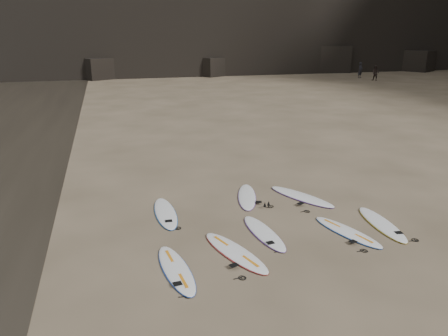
{
  "coord_description": "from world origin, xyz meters",
  "views": [
    {
      "loc": [
        -5.11,
        -10.62,
        5.79
      ],
      "look_at": [
        -1.62,
        2.32,
        1.5
      ],
      "focal_mm": 35.0,
      "sensor_mm": 36.0,
      "label": 1
    }
  ],
  "objects_px": {
    "surfboard_3": "(347,232)",
    "surfboard_6": "(247,196)",
    "surfboard_0": "(176,269)",
    "surfboard_7": "(301,196)",
    "surfboard_2": "(264,233)",
    "surfboard_5": "(165,213)",
    "surfboard_4": "(382,224)",
    "surfboard_1": "(235,252)",
    "person_b": "(376,73)",
    "person_a": "(360,70)"
  },
  "relations": [
    {
      "from": "surfboard_1",
      "to": "surfboard_5",
      "type": "bearing_deg",
      "value": 96.0
    },
    {
      "from": "surfboard_2",
      "to": "surfboard_4",
      "type": "height_order",
      "value": "surfboard_4"
    },
    {
      "from": "surfboard_6",
      "to": "surfboard_4",
      "type": "bearing_deg",
      "value": -28.39
    },
    {
      "from": "surfboard_2",
      "to": "surfboard_5",
      "type": "distance_m",
      "value": 3.42
    },
    {
      "from": "surfboard_1",
      "to": "person_b",
      "type": "xyz_separation_m",
      "value": [
        27.43,
        35.14,
        0.82
      ]
    },
    {
      "from": "surfboard_6",
      "to": "surfboard_7",
      "type": "bearing_deg",
      "value": 0.95
    },
    {
      "from": "surfboard_4",
      "to": "surfboard_6",
      "type": "xyz_separation_m",
      "value": [
        -3.31,
        3.28,
        -0.0
      ]
    },
    {
      "from": "surfboard_6",
      "to": "surfboard_7",
      "type": "height_order",
      "value": "surfboard_7"
    },
    {
      "from": "surfboard_6",
      "to": "surfboard_2",
      "type": "bearing_deg",
      "value": -81.88
    },
    {
      "from": "surfboard_4",
      "to": "surfboard_7",
      "type": "bearing_deg",
      "value": 122.17
    },
    {
      "from": "surfboard_0",
      "to": "surfboard_6",
      "type": "xyz_separation_m",
      "value": [
        3.25,
        4.27,
        -0.0
      ]
    },
    {
      "from": "surfboard_0",
      "to": "surfboard_5",
      "type": "xyz_separation_m",
      "value": [
        0.22,
        3.57,
        0.0
      ]
    },
    {
      "from": "surfboard_5",
      "to": "surfboard_0",
      "type": "bearing_deg",
      "value": -93.85
    },
    {
      "from": "surfboard_4",
      "to": "surfboard_1",
      "type": "bearing_deg",
      "value": -168.88
    },
    {
      "from": "surfboard_3",
      "to": "surfboard_4",
      "type": "height_order",
      "value": "surfboard_4"
    },
    {
      "from": "surfboard_5",
      "to": "surfboard_4",
      "type": "bearing_deg",
      "value": -22.4
    },
    {
      "from": "surfboard_4",
      "to": "person_a",
      "type": "height_order",
      "value": "person_a"
    },
    {
      "from": "surfboard_5",
      "to": "person_b",
      "type": "bearing_deg",
      "value": 47.69
    },
    {
      "from": "person_b",
      "to": "surfboard_1",
      "type": "bearing_deg",
      "value": -73.38
    },
    {
      "from": "surfboard_7",
      "to": "person_a",
      "type": "bearing_deg",
      "value": 28.64
    },
    {
      "from": "surfboard_7",
      "to": "surfboard_5",
      "type": "bearing_deg",
      "value": 155.1
    },
    {
      "from": "surfboard_1",
      "to": "person_b",
      "type": "height_order",
      "value": "person_b"
    },
    {
      "from": "surfboard_2",
      "to": "person_a",
      "type": "distance_m",
      "value": 45.58
    },
    {
      "from": "surfboard_2",
      "to": "surfboard_6",
      "type": "bearing_deg",
      "value": 76.46
    },
    {
      "from": "surfboard_0",
      "to": "surfboard_7",
      "type": "distance_m",
      "value": 6.36
    },
    {
      "from": "surfboard_1",
      "to": "person_b",
      "type": "bearing_deg",
      "value": 32.97
    },
    {
      "from": "surfboard_3",
      "to": "surfboard_0",
      "type": "bearing_deg",
      "value": 170.58
    },
    {
      "from": "surfboard_2",
      "to": "person_b",
      "type": "xyz_separation_m",
      "value": [
        26.28,
        34.24,
        0.82
      ]
    },
    {
      "from": "surfboard_0",
      "to": "surfboard_7",
      "type": "relative_size",
      "value": 0.93
    },
    {
      "from": "surfboard_3",
      "to": "person_a",
      "type": "xyz_separation_m",
      "value": [
        23.75,
        37.88,
        0.91
      ]
    },
    {
      "from": "surfboard_3",
      "to": "surfboard_7",
      "type": "distance_m",
      "value": 2.97
    },
    {
      "from": "surfboard_1",
      "to": "person_a",
      "type": "relative_size",
      "value": 1.43
    },
    {
      "from": "surfboard_2",
      "to": "surfboard_3",
      "type": "bearing_deg",
      "value": -18.78
    },
    {
      "from": "person_a",
      "to": "person_b",
      "type": "xyz_separation_m",
      "value": [
        0.11,
        -3.07,
        -0.09
      ]
    },
    {
      "from": "surfboard_1",
      "to": "surfboard_5",
      "type": "distance_m",
      "value": 3.44
    },
    {
      "from": "surfboard_1",
      "to": "surfboard_6",
      "type": "relative_size",
      "value": 1.07
    },
    {
      "from": "surfboard_3",
      "to": "surfboard_6",
      "type": "relative_size",
      "value": 0.98
    },
    {
      "from": "surfboard_6",
      "to": "person_a",
      "type": "distance_m",
      "value": 42.98
    },
    {
      "from": "surfboard_4",
      "to": "surfboard_5",
      "type": "bearing_deg",
      "value": 162.71
    },
    {
      "from": "surfboard_1",
      "to": "surfboard_4",
      "type": "xyz_separation_m",
      "value": [
        4.88,
        0.54,
        -0.0
      ]
    },
    {
      "from": "person_b",
      "to": "surfboard_4",
      "type": "bearing_deg",
      "value": -68.5
    },
    {
      "from": "surfboard_4",
      "to": "surfboard_5",
      "type": "distance_m",
      "value": 6.84
    },
    {
      "from": "surfboard_7",
      "to": "surfboard_0",
      "type": "bearing_deg",
      "value": -170.86
    },
    {
      "from": "surfboard_2",
      "to": "surfboard_4",
      "type": "distance_m",
      "value": 3.75
    },
    {
      "from": "surfboard_4",
      "to": "surfboard_6",
      "type": "distance_m",
      "value": 4.66
    },
    {
      "from": "surfboard_4",
      "to": "person_b",
      "type": "distance_m",
      "value": 41.31
    },
    {
      "from": "surfboard_1",
      "to": "surfboard_5",
      "type": "relative_size",
      "value": 1.02
    },
    {
      "from": "surfboard_0",
      "to": "surfboard_2",
      "type": "distance_m",
      "value": 3.14
    },
    {
      "from": "surfboard_4",
      "to": "surfboard_0",
      "type": "bearing_deg",
      "value": -166.55
    },
    {
      "from": "surfboard_3",
      "to": "person_a",
      "type": "bearing_deg",
      "value": 40.04
    }
  ]
}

